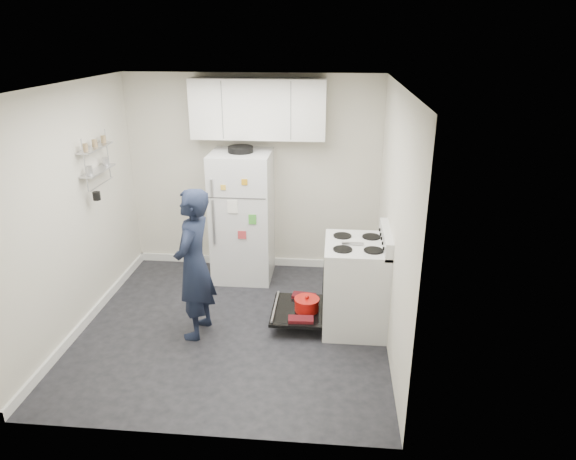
# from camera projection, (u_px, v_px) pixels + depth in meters

# --- Properties ---
(room) EXTENTS (3.21, 3.21, 2.51)m
(room) POSITION_uv_depth(u_px,v_px,m) (227.00, 220.00, 5.09)
(room) COLOR black
(room) RESTS_ON ground
(electric_range) EXTENTS (0.66, 0.76, 1.10)m
(electric_range) POSITION_uv_depth(u_px,v_px,m) (354.00, 286.00, 5.36)
(electric_range) COLOR silver
(electric_range) RESTS_ON ground
(open_oven_door) EXTENTS (0.55, 0.70, 0.22)m
(open_oven_door) POSITION_uv_depth(u_px,v_px,m) (301.00, 308.00, 5.50)
(open_oven_door) COLOR black
(open_oven_door) RESTS_ON ground
(refrigerator) EXTENTS (0.72, 0.74, 1.68)m
(refrigerator) POSITION_uv_depth(u_px,v_px,m) (243.00, 216.00, 6.37)
(refrigerator) COLOR silver
(refrigerator) RESTS_ON ground
(upper_cabinets) EXTENTS (1.60, 0.33, 0.70)m
(upper_cabinets) POSITION_uv_depth(u_px,v_px,m) (258.00, 109.00, 6.06)
(upper_cabinets) COLOR silver
(upper_cabinets) RESTS_ON room
(wall_shelf_rack) EXTENTS (0.14, 0.60, 0.61)m
(wall_shelf_rack) POSITION_uv_depth(u_px,v_px,m) (96.00, 159.00, 5.48)
(wall_shelf_rack) COLOR #B2B2B7
(wall_shelf_rack) RESTS_ON room
(person) EXTENTS (0.44, 0.61, 1.57)m
(person) POSITION_uv_depth(u_px,v_px,m) (194.00, 264.00, 5.11)
(person) COLOR #161D32
(person) RESTS_ON ground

